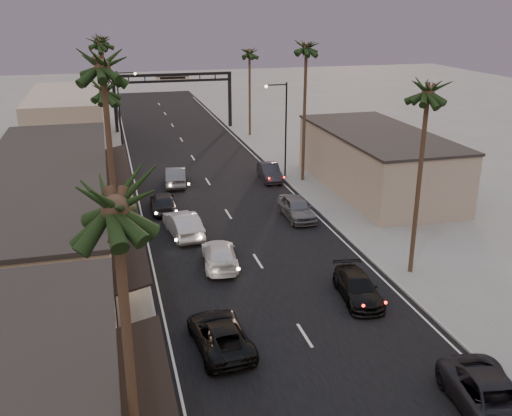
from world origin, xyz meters
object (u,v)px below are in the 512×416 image
palm_lc (104,85)px  palm_ld (99,39)px  streetlight_right (283,123)px  palm_far (101,37)px  curbside_black (358,288)px  oncoming_pickup (220,334)px  palm_lb (102,58)px  palm_rb (306,43)px  palm_la (114,191)px  palm_ra (429,84)px  streetlight_left (122,106)px  oncoming_silver (183,224)px  curbside_near (494,402)px  palm_rc (250,49)px  arch (173,87)px

palm_lc → palm_ld: (0.00, 19.00, 1.95)m
streetlight_right → palm_far: bearing=114.8°
curbside_black → oncoming_pickup: bearing=-155.2°
palm_lb → palm_rb: size_ratio=1.07×
palm_la → palm_ra: bearing=41.1°
streetlight_left → curbside_black: size_ratio=1.88×
oncoming_silver → streetlight_right: bearing=-140.7°
palm_lc → palm_ld: bearing=90.0°
oncoming_pickup → palm_rb: bearing=-121.8°
streetlight_right → palm_la: 39.68m
oncoming_pickup → curbside_near: (9.47, -7.67, 0.08)m
palm_ra → palm_rb: size_ratio=0.93×
palm_ra → oncoming_pickup: (-12.87, -4.93, -10.72)m
streetlight_right → palm_lb: bearing=-124.0°
palm_ra → streetlight_right: bearing=94.6°
palm_rb → palm_far: (-16.90, 34.00, -0.97)m
palm_rc → oncoming_silver: size_ratio=2.34×
curbside_black → streetlight_left: bearing=113.6°
palm_la → palm_lc: (-0.00, 27.00, -0.97)m
arch → palm_ld: bearing=-119.8°
palm_ld → streetlight_right: bearing=-32.8°
arch → streetlight_left: streetlight_left is taller
palm_rc → palm_ra: bearing=-90.0°
arch → palm_la: bearing=-98.0°
palm_rc → palm_far: 21.97m
oncoming_pickup → curbside_near: bearing=136.5°
oncoming_pickup → palm_ra: bearing=-163.5°
palm_lc → curbside_black: (12.70, -14.18, -9.78)m
palm_rc → streetlight_right: bearing=-95.1°
arch → oncoming_pickup: bearing=-94.8°
streetlight_left → palm_ld: (-1.68, -3.00, 7.09)m
palm_la → palm_far: size_ratio=1.00×
streetlight_right → palm_rb: palm_rb is taller
palm_lc → curbside_black: bearing=-48.2°
palm_rb → palm_la: bearing=-116.2°
palm_lb → curbside_near: palm_lb is taller
palm_far → oncoming_pickup: 60.03m
palm_la → palm_rb: bearing=63.8°
palm_lc → streetlight_right: bearing=30.1°
palm_ra → palm_rc: palm_ra is taller
palm_la → streetlight_right: bearing=66.7°
palm_lc → curbside_near: palm_lc is taller
palm_ld → oncoming_pickup: (4.33, -35.93, -11.70)m
palm_far → curbside_near: (13.50, -66.60, -10.64)m
streetlight_right → palm_rc: (1.68, 19.00, 5.14)m
palm_ld → palm_rb: (17.20, -11.00, 0.00)m
curbside_near → curbside_black: curbside_near is taller
streetlight_right → palm_ra: (1.68, -21.00, 6.11)m
palm_lc → palm_rc: (17.20, 28.00, 0.00)m
palm_far → palm_lb: bearing=-90.3°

